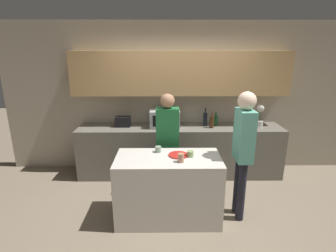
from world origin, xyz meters
The scene contains 16 objects.
ground_plane centered at (0.00, 0.00, 0.00)m, with size 14.00×14.00×0.00m, color #7F705B.
back_wall centered at (0.00, 1.66, 1.54)m, with size 6.40×0.40×2.70m.
back_counter centered at (0.00, 1.39, 0.45)m, with size 3.60×0.62×0.90m.
kitchen_island centered at (-0.23, 0.08, 0.44)m, with size 1.37×0.67×0.88m.
microwave centered at (-0.27, 1.42, 1.05)m, with size 0.52×0.39×0.30m.
toaster centered at (-1.01, 1.42, 0.99)m, with size 0.26×0.16×0.18m.
potted_plant centered at (1.41, 1.42, 1.10)m, with size 0.14×0.14×0.40m.
bottle_0 centered at (0.45, 1.45, 1.03)m, with size 0.07×0.07×0.33m.
bottle_1 centered at (0.55, 1.33, 1.01)m, with size 0.07×0.07×0.28m.
bottle_2 centered at (0.64, 1.47, 1.00)m, with size 0.08×0.08×0.24m.
plate_on_island centered at (-0.09, 0.14, 0.89)m, with size 0.26×0.26×0.01m.
cup_0 centered at (0.06, 0.11, 0.92)m, with size 0.09×0.09×0.08m.
cup_1 centered at (-0.36, 0.27, 0.92)m, with size 0.08×0.08×0.08m.
cup_2 centered at (-0.07, -0.06, 0.94)m, with size 0.08×0.08×0.11m.
person_left centered at (0.74, 0.10, 1.04)m, with size 0.23×0.34×1.73m.
person_center centered at (-0.23, 0.68, 0.96)m, with size 0.34×0.21×1.61m.
Camera 1 is at (-0.27, -3.04, 2.23)m, focal length 28.00 mm.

